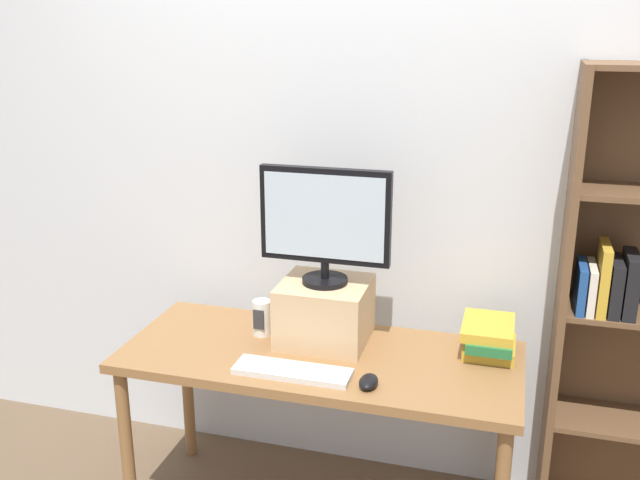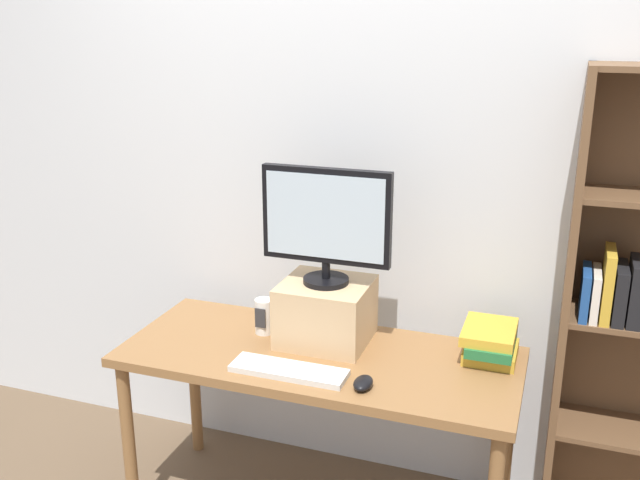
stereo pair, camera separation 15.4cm
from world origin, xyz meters
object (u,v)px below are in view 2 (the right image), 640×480
riser_box (326,312)px  computer_mouse (363,383)px  computer_monitor (326,222)px  desk (319,372)px  book_stack (490,342)px  desk_speaker (264,316)px  keyboard (289,370)px

riser_box → computer_mouse: (0.24, -0.31, -0.10)m
computer_monitor → computer_mouse: 0.61m
desk → book_stack: bearing=15.6°
computer_monitor → book_stack: bearing=5.3°
computer_monitor → desk_speaker: size_ratio=3.48×
riser_box → desk_speaker: (-0.25, -0.02, -0.05)m
computer_monitor → keyboard: size_ratio=1.18×
desk → riser_box: bearing=95.9°
riser_box → keyboard: bearing=-96.7°
computer_monitor → keyboard: bearing=-96.7°
computer_mouse → book_stack: (0.38, 0.37, 0.05)m
riser_box → desk_speaker: 0.26m
book_stack → desk_speaker: (-0.88, -0.07, 0.01)m
desk → desk_speaker: desk_speaker is taller
keyboard → riser_box: bearing=83.3°
riser_box → book_stack: (0.62, 0.06, -0.06)m
desk → computer_monitor: bearing=96.0°
riser_box → computer_monitor: bearing=-90.0°
book_stack → desk_speaker: 0.88m
computer_mouse → keyboard: bearing=177.8°
computer_mouse → book_stack: book_stack is taller
computer_monitor → keyboard: (-0.04, -0.30, -0.47)m
riser_box → computer_mouse: bearing=-52.2°
computer_monitor → computer_mouse: computer_monitor is taller
computer_mouse → book_stack: size_ratio=0.40×
book_stack → keyboard: bearing=-151.4°
desk → keyboard: bearing=-104.1°
desk → riser_box: (-0.01, 0.11, 0.20)m
desk → computer_mouse: bearing=-40.7°
keyboard → computer_mouse: 0.28m
riser_box → desk_speaker: bearing=-175.9°
riser_box → computer_monitor: (0.00, -0.00, 0.36)m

